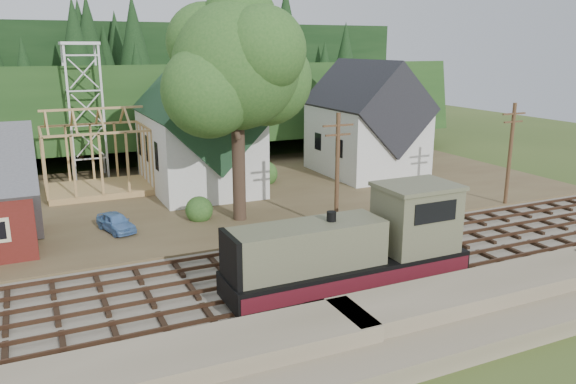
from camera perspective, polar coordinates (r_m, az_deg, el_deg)
name	(u,v)px	position (r m, az deg, el deg)	size (l,w,h in m)	color
ground	(270,280)	(30.21, -1.87, -8.92)	(140.00, 140.00, 0.00)	#384C1E
embankment	(353,358)	(23.48, 6.67, -16.40)	(64.00, 5.00, 1.60)	#7F7259
railroad_bed	(270,279)	(30.18, -1.87, -8.78)	(64.00, 11.00, 0.16)	#726B5B
village_flat	(183,197)	(46.38, -10.65, -0.53)	(64.00, 26.00, 0.30)	brown
hillside	(131,151)	(69.42, -15.67, 4.06)	(70.00, 28.00, 8.00)	#1E3F19
ridge	(111,133)	(85.06, -17.50, 5.78)	(80.00, 20.00, 12.00)	black
church	(198,131)	(47.46, -9.10, 6.09)	(8.40, 15.17, 13.00)	silver
farmhouse	(366,125)	(53.50, 7.93, 6.74)	(8.40, 10.80, 10.60)	silver
timber_frame	(96,157)	(48.55, -18.90, 3.38)	(8.20, 6.20, 6.99)	tan
lattice_tower	(81,70)	(53.76, -20.25, 11.57)	(3.20, 3.20, 12.12)	silver
big_tree	(239,75)	(37.92, -5.04, 11.77)	(10.90, 8.40, 14.70)	#38281E
telegraph_pole_near	(337,171)	(36.34, 5.02, 2.14)	(2.20, 0.28, 8.00)	#4C331E
telegraph_pole_far	(510,153)	(45.60, 21.63, 3.71)	(2.20, 0.28, 8.00)	#4C331E
locomotive	(358,249)	(28.43, 7.08, -5.76)	(12.65, 3.16, 5.04)	black
car_blue	(116,222)	(38.36, -17.08, -2.94)	(1.46, 3.62, 1.23)	#5F8ECB
car_red	(390,164)	(55.86, 10.32, 2.86)	(2.05, 4.45, 1.24)	red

